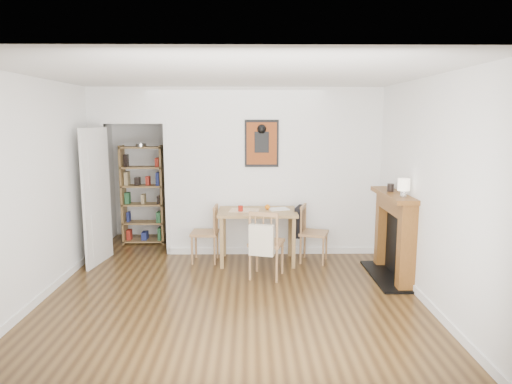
{
  "coord_description": "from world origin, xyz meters",
  "views": [
    {
      "loc": [
        0.22,
        -5.66,
        2.13
      ],
      "look_at": [
        0.3,
        0.6,
        1.12
      ],
      "focal_mm": 32.0,
      "sensor_mm": 36.0,
      "label": 1
    }
  ],
  "objects_px": {
    "ceramic_jar_b": "(390,187)",
    "red_glass": "(241,209)",
    "chair_left": "(205,234)",
    "bookshelf": "(143,195)",
    "chair_front": "(266,243)",
    "mantel_lamp": "(404,186)",
    "fireplace": "(395,233)",
    "orange_fruit": "(267,207)",
    "ceramic_jar_a": "(391,188)",
    "dining_table": "(257,217)",
    "chair_right": "(313,233)",
    "notebook": "(278,209)"
  },
  "relations": [
    {
      "from": "dining_table",
      "to": "fireplace",
      "type": "distance_m",
      "value": 1.96
    },
    {
      "from": "red_glass",
      "to": "chair_front",
      "type": "bearing_deg",
      "value": -59.8
    },
    {
      "from": "dining_table",
      "to": "notebook",
      "type": "height_order",
      "value": "notebook"
    },
    {
      "from": "chair_front",
      "to": "ceramic_jar_b",
      "type": "bearing_deg",
      "value": 7.7
    },
    {
      "from": "chair_left",
      "to": "red_glass",
      "type": "xyz_separation_m",
      "value": [
        0.54,
        -0.09,
        0.4
      ]
    },
    {
      "from": "bookshelf",
      "to": "ceramic_jar_a",
      "type": "height_order",
      "value": "bookshelf"
    },
    {
      "from": "chair_left",
      "to": "chair_front",
      "type": "bearing_deg",
      "value": -38.25
    },
    {
      "from": "red_glass",
      "to": "fireplace",
      "type": "bearing_deg",
      "value": -16.7
    },
    {
      "from": "chair_front",
      "to": "ceramic_jar_a",
      "type": "relative_size",
      "value": 8.73
    },
    {
      "from": "chair_left",
      "to": "red_glass",
      "type": "bearing_deg",
      "value": -9.85
    },
    {
      "from": "red_glass",
      "to": "bookshelf",
      "type": "bearing_deg",
      "value": 145.07
    },
    {
      "from": "fireplace",
      "to": "notebook",
      "type": "bearing_deg",
      "value": 153.25
    },
    {
      "from": "mantel_lamp",
      "to": "ceramic_jar_b",
      "type": "height_order",
      "value": "mantel_lamp"
    },
    {
      "from": "chair_front",
      "to": "chair_left",
      "type": "bearing_deg",
      "value": 141.75
    },
    {
      "from": "mantel_lamp",
      "to": "ceramic_jar_a",
      "type": "height_order",
      "value": "mantel_lamp"
    },
    {
      "from": "ceramic_jar_a",
      "to": "ceramic_jar_b",
      "type": "height_order",
      "value": "ceramic_jar_a"
    },
    {
      "from": "bookshelf",
      "to": "orange_fruit",
      "type": "relative_size",
      "value": 21.7
    },
    {
      "from": "chair_left",
      "to": "bookshelf",
      "type": "xyz_separation_m",
      "value": [
        -1.15,
        1.09,
        0.4
      ]
    },
    {
      "from": "chair_front",
      "to": "notebook",
      "type": "distance_m",
      "value": 0.84
    },
    {
      "from": "red_glass",
      "to": "dining_table",
      "type": "bearing_deg",
      "value": 15.25
    },
    {
      "from": "bookshelf",
      "to": "ceramic_jar_b",
      "type": "height_order",
      "value": "bookshelf"
    },
    {
      "from": "chair_front",
      "to": "bookshelf",
      "type": "distance_m",
      "value": 2.75
    },
    {
      "from": "red_glass",
      "to": "mantel_lamp",
      "type": "height_order",
      "value": "mantel_lamp"
    },
    {
      "from": "chair_front",
      "to": "ceramic_jar_a",
      "type": "bearing_deg",
      "value": 2.98
    },
    {
      "from": "chair_right",
      "to": "notebook",
      "type": "distance_m",
      "value": 0.62
    },
    {
      "from": "ceramic_jar_b",
      "to": "red_glass",
      "type": "bearing_deg",
      "value": 169.57
    },
    {
      "from": "chair_front",
      "to": "chair_right",
      "type": "bearing_deg",
      "value": 43.34
    },
    {
      "from": "chair_front",
      "to": "ceramic_jar_a",
      "type": "xyz_separation_m",
      "value": [
        1.67,
        0.09,
        0.74
      ]
    },
    {
      "from": "dining_table",
      "to": "mantel_lamp",
      "type": "bearing_deg",
      "value": -30.26
    },
    {
      "from": "chair_right",
      "to": "fireplace",
      "type": "bearing_deg",
      "value": -34.37
    },
    {
      "from": "orange_fruit",
      "to": "ceramic_jar_a",
      "type": "relative_size",
      "value": 0.72
    },
    {
      "from": "chair_left",
      "to": "mantel_lamp",
      "type": "relative_size",
      "value": 3.66
    },
    {
      "from": "fireplace",
      "to": "mantel_lamp",
      "type": "relative_size",
      "value": 5.31
    },
    {
      "from": "fireplace",
      "to": "red_glass",
      "type": "height_order",
      "value": "fireplace"
    },
    {
      "from": "red_glass",
      "to": "ceramic_jar_a",
      "type": "height_order",
      "value": "ceramic_jar_a"
    },
    {
      "from": "notebook",
      "to": "mantel_lamp",
      "type": "relative_size",
      "value": 1.24
    },
    {
      "from": "dining_table",
      "to": "chair_right",
      "type": "xyz_separation_m",
      "value": [
        0.82,
        -0.0,
        -0.24
      ]
    },
    {
      "from": "red_glass",
      "to": "notebook",
      "type": "height_order",
      "value": "red_glass"
    },
    {
      "from": "chair_right",
      "to": "ceramic_jar_b",
      "type": "height_order",
      "value": "ceramic_jar_b"
    },
    {
      "from": "red_glass",
      "to": "ceramic_jar_b",
      "type": "distance_m",
      "value": 2.13
    },
    {
      "from": "chair_left",
      "to": "notebook",
      "type": "relative_size",
      "value": 2.96
    },
    {
      "from": "chair_front",
      "to": "fireplace",
      "type": "height_order",
      "value": "fireplace"
    },
    {
      "from": "dining_table",
      "to": "ceramic_jar_b",
      "type": "distance_m",
      "value": 1.94
    },
    {
      "from": "bookshelf",
      "to": "fireplace",
      "type": "bearing_deg",
      "value": -25.59
    },
    {
      "from": "chair_right",
      "to": "red_glass",
      "type": "bearing_deg",
      "value": -176.55
    },
    {
      "from": "mantel_lamp",
      "to": "ceramic_jar_a",
      "type": "bearing_deg",
      "value": 92.51
    },
    {
      "from": "red_glass",
      "to": "notebook",
      "type": "xyz_separation_m",
      "value": [
        0.56,
        0.14,
        -0.04
      ]
    },
    {
      "from": "orange_fruit",
      "to": "ceramic_jar_b",
      "type": "distance_m",
      "value": 1.79
    },
    {
      "from": "bookshelf",
      "to": "notebook",
      "type": "bearing_deg",
      "value": -24.79
    },
    {
      "from": "chair_left",
      "to": "chair_front",
      "type": "distance_m",
      "value": 1.14
    }
  ]
}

